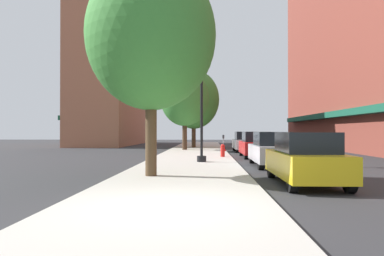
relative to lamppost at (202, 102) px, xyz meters
name	(u,v)px	position (x,y,z in m)	size (l,w,h in m)	color
ground_plane	(251,155)	(3.40, 7.17, -3.20)	(90.00, 90.00, 0.00)	#2D2D30
sidewalk_slab	(195,153)	(-0.60, 8.17, -3.14)	(4.80, 50.00, 0.12)	#B7B2A8
building_right_brick	(381,23)	(14.39, 11.17, 7.28)	(6.80, 40.00, 21.01)	brown
building_far_background	(113,78)	(-11.61, 26.17, 5.18)	(6.80, 18.00, 16.81)	#9E6047
lamppost	(202,102)	(0.00, 0.00, 0.00)	(0.48, 0.48, 5.90)	black
fire_hydrant	(223,150)	(1.24, 3.60, -2.68)	(0.33, 0.26, 0.79)	red
parking_meter_near	(223,142)	(1.45, 7.32, -2.25)	(0.14, 0.09, 1.31)	slate
tree_near	(194,100)	(-1.03, 16.52, 1.59)	(4.99, 4.99, 7.55)	#422D1E
tree_mid	(151,36)	(-1.70, -5.81, 1.86)	(4.60, 4.60, 7.60)	#4C3823
tree_far	(185,98)	(-1.62, 11.96, 1.29)	(4.14, 4.14, 6.77)	#422D1E
car_yellow	(305,159)	(3.40, -6.87, -2.39)	(1.80, 4.30, 1.66)	black
car_silver	(272,150)	(3.40, -1.11, -2.39)	(1.80, 4.30, 1.66)	black
car_red	(256,145)	(3.40, 4.72, -2.39)	(1.80, 4.30, 1.66)	black
car_white	(245,142)	(3.40, 11.14, -2.39)	(1.80, 4.30, 1.66)	black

